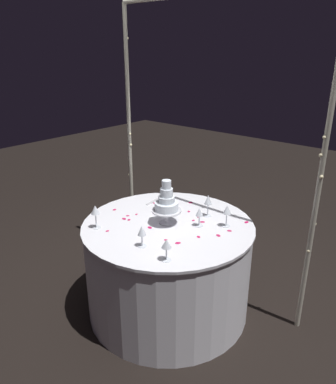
{
  "coord_description": "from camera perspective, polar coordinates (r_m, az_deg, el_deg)",
  "views": [
    {
      "loc": [
        1.6,
        -1.88,
        1.97
      ],
      "look_at": [
        0.0,
        0.0,
        1.01
      ],
      "focal_mm": 34.45,
      "sensor_mm": 36.0,
      "label": 1
    }
  ],
  "objects": [
    {
      "name": "ground_plane",
      "position": [
        3.16,
        0.0,
        -17.36
      ],
      "size": [
        12.0,
        12.0,
        0.0
      ],
      "primitive_type": "plane",
      "color": "black"
    },
    {
      "name": "decorative_arch",
      "position": [
        2.89,
        6.36,
        11.61
      ],
      "size": [
        1.83,
        0.06,
        2.35
      ],
      "color": "#B7B29E",
      "rests_on": "ground"
    },
    {
      "name": "main_table",
      "position": [
        2.94,
        0.0,
        -11.57
      ],
      "size": [
        1.28,
        1.28,
        0.76
      ],
      "color": "white",
      "rests_on": "ground"
    },
    {
      "name": "tiered_cake",
      "position": [
        2.69,
        -0.18,
        -1.65
      ],
      "size": [
        0.22,
        0.22,
        0.34
      ],
      "color": "silver",
      "rests_on": "main_table"
    },
    {
      "name": "wine_glass_0",
      "position": [
        2.41,
        -4.08,
        -6.17
      ],
      "size": [
        0.06,
        0.06,
        0.15
      ],
      "color": "silver",
      "rests_on": "main_table"
    },
    {
      "name": "wine_glass_1",
      "position": [
        2.68,
        -11.19,
        -2.89
      ],
      "size": [
        0.06,
        0.06,
        0.18
      ],
      "color": "silver",
      "rests_on": "main_table"
    },
    {
      "name": "wine_glass_2",
      "position": [
        2.25,
        -0.25,
        -8.18
      ],
      "size": [
        0.06,
        0.06,
        0.14
      ],
      "color": "silver",
      "rests_on": "main_table"
    },
    {
      "name": "wine_glass_3",
      "position": [
        2.83,
        6.23,
        -1.35
      ],
      "size": [
        0.06,
        0.06,
        0.18
      ],
      "color": "silver",
      "rests_on": "main_table"
    },
    {
      "name": "wine_glass_4",
      "position": [
        2.68,
        4.88,
        -3.26
      ],
      "size": [
        0.06,
        0.06,
        0.15
      ],
      "color": "silver",
      "rests_on": "main_table"
    },
    {
      "name": "wine_glass_5",
      "position": [
        2.69,
        9.12,
        -2.9
      ],
      "size": [
        0.06,
        0.06,
        0.17
      ],
      "color": "silver",
      "rests_on": "main_table"
    },
    {
      "name": "cake_knife",
      "position": [
        3.19,
        -1.49,
        -1.01
      ],
      "size": [
        0.05,
        0.3,
        0.01
      ],
      "color": "silver",
      "rests_on": "main_table"
    },
    {
      "name": "rose_petal_0",
      "position": [
        2.57,
        4.76,
        -6.93
      ],
      "size": [
        0.04,
        0.03,
        0.0
      ],
      "primitive_type": "ellipsoid",
      "rotation": [
        0.0,
        0.0,
        2.7
      ],
      "color": "#C61951",
      "rests_on": "main_table"
    },
    {
      "name": "rose_petal_1",
      "position": [
        3.04,
        0.28,
        -2.22
      ],
      "size": [
        0.04,
        0.03,
        0.0
      ],
      "primitive_type": "ellipsoid",
      "rotation": [
        0.0,
        0.0,
        3.04
      ],
      "color": "#C61951",
      "rests_on": "main_table"
    },
    {
      "name": "rose_petal_2",
      "position": [
        2.8,
        3.93,
        -4.4
      ],
      "size": [
        0.03,
        0.03,
        0.0
      ],
      "primitive_type": "ellipsoid",
      "rotation": [
        0.0,
        0.0,
        1.2
      ],
      "color": "#C61951",
      "rests_on": "main_table"
    },
    {
      "name": "rose_petal_3",
      "position": [
        2.89,
        -6.26,
        -3.67
      ],
      "size": [
        0.03,
        0.03,
        0.0
      ],
      "primitive_type": "ellipsoid",
      "rotation": [
        0.0,
        0.0,
        0.87
      ],
      "color": "#C61951",
      "rests_on": "main_table"
    },
    {
      "name": "rose_petal_4",
      "position": [
        2.9,
        -4.91,
        -3.46
      ],
      "size": [
        0.02,
        0.03,
        0.0
      ],
      "primitive_type": "ellipsoid",
      "rotation": [
        0.0,
        0.0,
        1.8
      ],
      "color": "#C61951",
      "rests_on": "main_table"
    },
    {
      "name": "rose_petal_5",
      "position": [
        2.89,
        0.33,
        -3.49
      ],
      "size": [
        0.04,
        0.04,
        0.0
      ],
      "primitive_type": "ellipsoid",
      "rotation": [
        0.0,
        0.0,
        3.87
      ],
      "color": "#C61951",
      "rests_on": "main_table"
    },
    {
      "name": "rose_petal_6",
      "position": [
        2.86,
        4.77,
        -3.91
      ],
      "size": [
        0.03,
        0.03,
        0.0
      ],
      "primitive_type": "ellipsoid",
      "rotation": [
        0.0,
        0.0,
        3.96
      ],
      "color": "#C61951",
      "rests_on": "main_table"
    },
    {
      "name": "rose_petal_7",
      "position": [
        2.83,
        12.06,
        -4.58
      ],
      "size": [
        0.03,
        0.04,
        0.0
      ],
      "primitive_type": "ellipsoid",
      "rotation": [
        0.0,
        0.0,
        4.72
      ],
      "color": "#C61951",
      "rests_on": "main_table"
    },
    {
      "name": "rose_petal_8",
      "position": [
        3.01,
        -8.28,
        -2.72
      ],
      "size": [
        0.03,
        0.04,
        0.0
      ],
      "primitive_type": "ellipsoid",
      "rotation": [
        0.0,
        0.0,
        4.89
      ],
      "color": "#C61951",
      "rests_on": "main_table"
    },
    {
      "name": "rose_petal_9",
      "position": [
        2.6,
        7.8,
        -6.68
      ],
      "size": [
        0.04,
        0.04,
        0.0
      ],
      "primitive_type": "ellipsoid",
      "rotation": [
        0.0,
        0.0,
        5.92
      ],
      "color": "#C61951",
      "rests_on": "main_table"
    },
    {
      "name": "rose_petal_10",
      "position": [
        2.78,
        5.34,
        -4.63
      ],
      "size": [
        0.05,
        0.04,
        0.0
      ],
      "primitive_type": "ellipsoid",
      "rotation": [
        0.0,
        0.0,
        0.7
      ],
      "color": "#C61951",
      "rests_on": "main_table"
    },
    {
      "name": "rose_petal_11",
      "position": [
        2.67,
        -9.37,
        -5.97
      ],
      "size": [
        0.03,
        0.03,
        0.0
      ],
      "primitive_type": "ellipsoid",
      "rotation": [
        0.0,
        0.0,
        4.49
      ],
      "color": "#C61951",
      "rests_on": "main_table"
    },
    {
      "name": "rose_petal_12",
      "position": [
        3.1,
        -2.09,
        -1.72
      ],
      "size": [
        0.04,
        0.03,
        0.0
      ],
      "primitive_type": "ellipsoid",
      "rotation": [
        0.0,
        0.0,
        0.62
      ],
      "color": "#C61951",
      "rests_on": "main_table"
    },
    {
      "name": "rose_petal_13",
      "position": [
        2.49,
        1.53,
        -7.9
      ],
      "size": [
        0.05,
        0.05,
        0.0
      ],
      "primitive_type": "ellipsoid",
      "rotation": [
        0.0,
        0.0,
        4.07
      ],
      "color": "#C61951",
      "rests_on": "main_table"
    },
    {
      "name": "rose_petal_14",
      "position": [
        3.12,
        3.53,
        -1.63
      ],
      "size": [
        0.04,
        0.05,
        0.0
      ],
      "primitive_type": "ellipsoid",
      "rotation": [
        0.0,
        0.0,
        1.23
      ],
      "color": "#C61951",
      "rests_on": "main_table"
    },
    {
      "name": "rose_petal_15",
      "position": [
        2.68,
        9.49,
        -5.93
      ],
      "size": [
        0.04,
        0.03,
        0.0
      ],
      "primitive_type": "ellipsoid",
      "rotation": [
        0.0,
        0.0,
        3.52
      ],
      "color": "#C61951",
      "rests_on": "main_table"
    },
    {
      "name": "rose_petal_16",
      "position": [
        2.69,
        -2.83,
        -5.51
      ],
      "size": [
        0.04,
        0.03,
        0.0
      ],
      "primitive_type": "ellipsoid",
      "rotation": [
        0.0,
        0.0,
        6.11
      ],
      "color": "#C61951",
      "rests_on": "main_table"
    },
    {
      "name": "rose_petal_17",
      "position": [
        2.82,
        -6.06,
        -4.3
      ],
      "size": [
        0.03,
        0.04,
        0.0
      ],
      "primitive_type": "ellipsoid",
      "rotation": [
        0.0,
        0.0,
        2.0
      ],
      "color": "#C61951",
      "rests_on": "main_table"
    },
    {
      "name": "rose_petal_18",
      "position": [
        2.84,
        -6.81,
        -4.13
      ],
      "size": [
        0.04,
        0.03,
        0.0
      ],
      "primitive_type": "ellipsoid",
      "rotation": [
        0.0,
        0.0,
        3.05
      ],
      "color": "#C61951",
      "rests_on": "main_table"
    },
    {
      "name": "rose_petal_19",
      "position": [
        2.52,
        -0.36,
        -7.42
      ],
      "size": [
        0.03,
        0.03,
        0.0
      ],
      "primitive_type": "ellipsoid",
      "rotation": [
        0.0,
        0.0,
        3.99
      ],
      "color": "#C61951",
      "rests_on": "main_table"
    },
    {
      "name": "rose_petal_20",
      "position": [
        3.11,
        0.8,
        -1.68
      ],
      "size": [
        0.04,
        0.04,
        0.0
      ],
      "primitive_type": "ellipsoid",
      "rotation": [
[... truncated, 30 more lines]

